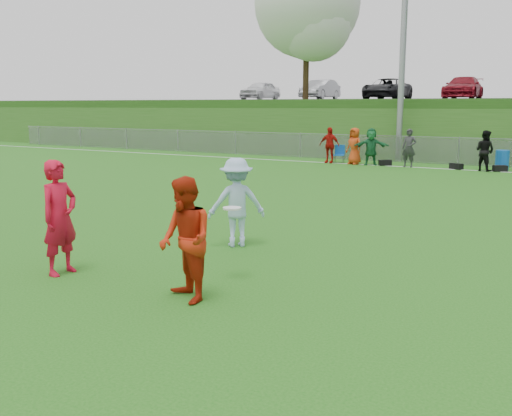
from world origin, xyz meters
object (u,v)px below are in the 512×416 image
Objects in this scene: frisbee at (232,208)px; player_red_left at (60,218)px; player_red_center at (186,240)px; player_blue at (236,202)px; recycling_bin at (502,160)px.

player_red_left is at bearing -158.20° from frisbee.
player_red_left reaches higher than frisbee.
player_red_center is 1.02× the size of player_blue.
player_red_left is 20.42m from recycling_bin.
player_red_center is 20.09m from recycling_bin.
player_blue is at bearing -100.05° from recycling_bin.
player_red_left is 2.85m from frisbee.
frisbee is at bearing 79.55° from player_blue.
player_blue reaches higher than frisbee.
player_blue is (-1.03, 3.08, -0.02)m from player_red_center.
player_blue is at bearing 140.42° from player_red_center.
player_red_left is at bearing 22.95° from player_blue.
frisbee is (2.64, 1.05, 0.22)m from player_red_left.
player_red_center is at bearing -95.60° from recycling_bin.
recycling_bin is (1.96, 19.99, -0.46)m from player_red_center.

